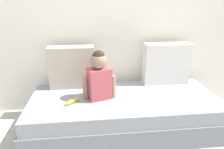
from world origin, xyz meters
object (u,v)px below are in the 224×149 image
couch (124,112)px  toddler (99,76)px  throw_pillow_right (166,64)px  banana (72,101)px  throw_pillow_left (72,67)px

couch → toddler: bearing=-179.5°
throw_pillow_right → banana: throw_pillow_right is taller
couch → throw_pillow_left: throw_pillow_left is taller
couch → throw_pillow_left: (-0.55, 0.32, 0.42)m
couch → toddler: size_ratio=3.99×
throw_pillow_right → throw_pillow_left: bearing=180.0°
throw_pillow_left → banana: (0.02, -0.41, -0.21)m
toddler → banana: (-0.27, -0.08, -0.22)m
toddler → throw_pillow_right: bearing=21.9°
toddler → couch: bearing=0.5°
throw_pillow_left → banana: size_ratio=2.94×
throw_pillow_left → toddler: size_ratio=1.00×
banana → toddler: bearing=17.0°
throw_pillow_right → banana: 1.17m
throw_pillow_left → banana: 0.46m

